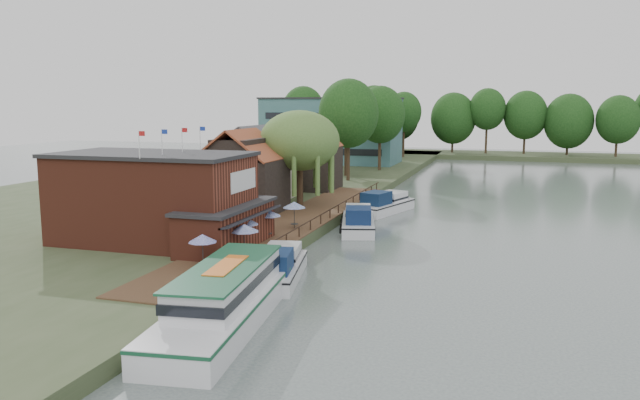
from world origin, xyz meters
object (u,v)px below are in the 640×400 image
(cottage_a, at_px, (242,171))
(cruiser_2, at_px, (385,201))
(umbrella_1, at_px, (244,240))
(umbrella_3, at_px, (268,224))
(hotel_block, at_px, (332,130))
(umbrella_4, at_px, (294,215))
(swan, at_px, (218,309))
(umbrella_2, at_px, (246,233))
(pub, at_px, (174,199))
(tour_boat, at_px, (223,297))
(umbrella_0, at_px, (203,252))
(cottage_c, at_px, (310,157))
(cruiser_0, at_px, (279,262))
(cottage_b, at_px, (254,162))
(cruiser_1, at_px, (358,217))
(willow, at_px, (300,159))

(cottage_a, distance_m, cruiser_2, 16.77)
(umbrella_1, xyz_separation_m, umbrella_3, (-0.78, 6.40, 0.00))
(hotel_block, distance_m, umbrella_4, 64.54)
(cruiser_2, bearing_deg, swan, -77.04)
(umbrella_2, height_order, umbrella_3, same)
(pub, height_order, tour_boat, pub)
(umbrella_0, height_order, umbrella_3, same)
(cottage_c, bearing_deg, cottage_a, -93.01)
(cottage_a, relative_size, cruiser_0, 0.85)
(cottage_c, relative_size, umbrella_3, 3.58)
(pub, relative_size, tour_boat, 1.32)
(cottage_a, bearing_deg, cottage_b, 106.70)
(umbrella_1, height_order, tour_boat, umbrella_1)
(umbrella_1, relative_size, cruiser_2, 0.23)
(pub, height_order, cruiser_0, pub)
(cottage_c, relative_size, tour_boat, 0.56)
(cruiser_0, xyz_separation_m, tour_boat, (0.42, -9.50, 0.44))
(umbrella_2, bearing_deg, cottage_c, 100.29)
(cottage_b, distance_m, swan, 39.22)
(umbrella_4, height_order, cruiser_2, umbrella_4)
(cottage_b, height_order, cruiser_1, cottage_b)
(umbrella_3, xyz_separation_m, cruiser_0, (3.99, -7.78, -1.06))
(umbrella_1, bearing_deg, cruiser_2, 80.25)
(umbrella_1, distance_m, cruiser_2, 27.93)
(cruiser_0, height_order, swan, cruiser_0)
(umbrella_2, bearing_deg, swan, -73.84)
(swan, bearing_deg, tour_boat, -56.54)
(umbrella_0, bearing_deg, hotel_block, 100.18)
(umbrella_1, relative_size, cruiser_1, 0.23)
(cottage_c, distance_m, umbrella_3, 30.89)
(cottage_c, relative_size, cruiser_1, 0.82)
(hotel_block, xyz_separation_m, tour_boat, (18.75, -84.37, -5.49))
(willow, xyz_separation_m, tour_boat, (7.25, -33.37, -4.55))
(umbrella_4, height_order, cruiser_0, umbrella_4)
(pub, xyz_separation_m, cruiser_0, (10.33, -3.86, -3.43))
(umbrella_2, relative_size, cruiser_1, 0.23)
(umbrella_2, xyz_separation_m, cruiser_2, (5.68, 25.01, -1.01))
(cruiser_0, bearing_deg, cottage_a, 109.41)
(pub, distance_m, cottage_b, 25.33)
(cruiser_2, bearing_deg, umbrella_1, -83.12)
(cottage_a, xyz_separation_m, tour_boat, (11.75, -28.37, -3.59))
(cruiser_0, bearing_deg, umbrella_3, 105.59)
(willow, distance_m, tour_boat, 34.45)
(cruiser_1, height_order, tour_boat, tour_boat)
(umbrella_1, bearing_deg, pub, 160.79)
(willow, height_order, umbrella_2, willow)
(hotel_block, relative_size, swan, 57.73)
(swan, bearing_deg, umbrella_4, 97.06)
(cottage_a, bearing_deg, cottage_c, 86.99)
(cottage_b, distance_m, willow, 9.07)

